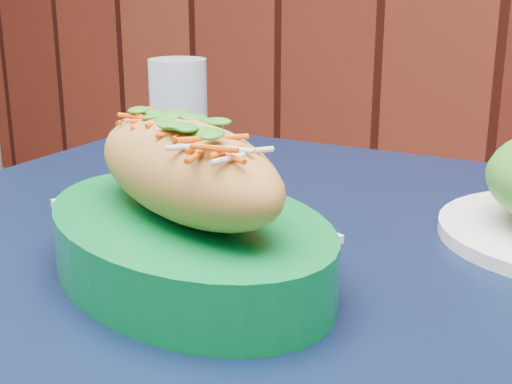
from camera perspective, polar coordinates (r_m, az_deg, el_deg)
The scene contains 3 objects.
cafe_table at distance 0.64m, azimuth 0.33°, elevation -12.29°, with size 0.88×0.88×0.75m.
banh_mi_basket at distance 0.54m, azimuth -5.58°, elevation -1.82°, with size 0.33×0.27×0.13m.
water_glass at distance 0.94m, azimuth -6.22°, elevation 6.85°, with size 0.07×0.07×0.12m, color silver.
Camera 1 is at (0.61, 0.78, 0.98)m, focal length 50.00 mm.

